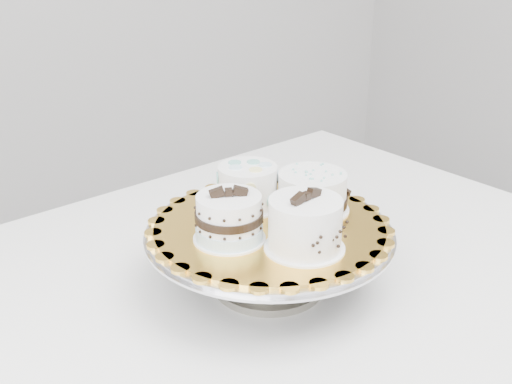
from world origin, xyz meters
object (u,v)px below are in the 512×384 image
cake_ribbon (313,193)px  cake_banded (229,219)px  table (233,315)px  cake_stand (269,247)px  cake_swirl (305,226)px  cake_dots (248,186)px  cake_board (269,226)px

cake_ribbon → cake_banded: bearing=167.9°
table → cake_stand: bearing=-56.7°
cake_swirl → cake_dots: cake_swirl is taller
cake_dots → cake_ribbon: cake_dots is taller
cake_board → cake_ribbon: cake_ribbon is taller
table → cake_board: bearing=-56.7°
cake_stand → cake_dots: bearing=83.5°
cake_dots → table: bearing=-145.4°
cake_banded → cake_stand: bearing=28.6°
table → cake_swirl: bearing=-81.0°
table → cake_banded: bearing=-130.9°
cake_stand → cake_swirl: cake_swirl is taller
cake_swirl → cake_banded: size_ratio=0.99×
cake_board → cake_ribbon: (0.09, 0.01, 0.03)m
cake_swirl → cake_ribbon: size_ratio=0.91×
cake_dots → cake_ribbon: (0.08, -0.07, -0.01)m
cake_dots → cake_banded: bearing=-131.8°
cake_stand → cake_board: size_ratio=1.09×
table → cake_stand: size_ratio=3.75×
table → cake_banded: 0.22m
table → cake_swirl: cake_swirl is taller
table → cake_board: 0.18m
cake_stand → cake_ribbon: (0.09, 0.01, 0.07)m
cake_swirl → cake_dots: bearing=74.8°
cake_banded → cake_dots: 0.12m
cake_board → cake_dots: (0.01, 0.07, 0.04)m
cake_swirl → cake_dots: (0.01, 0.16, -0.00)m
cake_stand → cake_swirl: bearing=-90.1°
cake_swirl → cake_stand: bearing=77.7°
cake_dots → cake_swirl: bearing=-89.2°
cake_stand → cake_swirl: (-0.00, -0.09, 0.07)m
cake_banded → cake_dots: bearing=68.4°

